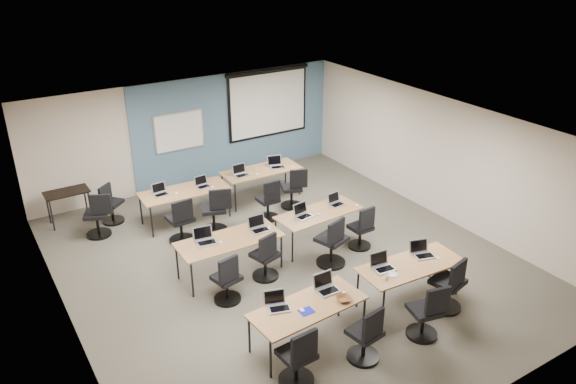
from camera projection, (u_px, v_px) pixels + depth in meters
floor at (286, 261)px, 10.98m from camera, size 8.00×9.00×0.02m
ceiling at (286, 130)px, 9.85m from camera, size 8.00×9.00×0.02m
wall_back at (190, 132)px, 13.88m from camera, size 8.00×0.04×2.70m
wall_front at (477, 331)px, 6.96m from camera, size 8.00×0.04×2.70m
wall_left at (62, 259)px, 8.49m from camera, size 0.04×9.00×2.70m
wall_right at (440, 157)px, 12.35m from camera, size 0.04×9.00×2.70m
blue_accent_panel at (235, 124)px, 14.46m from camera, size 5.50×0.04×2.70m
whiteboard at (179, 132)px, 13.63m from camera, size 1.28×0.03×0.98m
projector_screen at (268, 99)px, 14.64m from camera, size 2.40×0.10×1.82m
training_table_front_left at (308, 308)px, 8.48m from camera, size 1.81×0.76×0.73m
training_table_front_right at (411, 267)px, 9.53m from camera, size 1.85×0.77×0.73m
training_table_mid_left at (229, 241)px, 10.32m from camera, size 1.94×0.81×0.73m
training_table_mid_right at (319, 214)px, 11.31m from camera, size 1.79×0.75×0.73m
training_table_back_left at (185, 192)px, 12.25m from camera, size 1.93×0.80×0.73m
training_table_back_right at (261, 172)px, 13.32m from camera, size 1.88×0.78×0.73m
laptop_0 at (277, 304)px, 8.40m from camera, size 0.33×0.28×0.25m
mouse_0 at (302, 310)px, 8.34m from camera, size 0.07×0.11×0.03m
task_chair_0 at (298, 361)px, 7.83m from camera, size 0.52×0.52×1.00m
laptop_1 at (326, 286)px, 8.81m from camera, size 0.35×0.30×0.27m
mouse_1 at (344, 293)px, 8.74m from camera, size 0.08×0.10×0.03m
task_chair_1 at (366, 339)px, 8.27m from camera, size 0.50×0.50×0.98m
laptop_2 at (382, 265)px, 9.38m from camera, size 0.35×0.30×0.27m
mouse_2 at (395, 273)px, 9.25m from camera, size 0.10×0.12×0.04m
task_chair_2 at (427, 316)px, 8.76m from camera, size 0.50×0.50×0.98m
laptop_3 at (422, 252)px, 9.76m from camera, size 0.35×0.29×0.26m
mouse_3 at (438, 258)px, 9.67m from camera, size 0.06×0.10×0.03m
task_chair_3 at (449, 288)px, 9.40m from camera, size 0.56×0.56×1.03m
laptop_4 at (205, 239)px, 10.18m from camera, size 0.36×0.31×0.27m
mouse_4 at (221, 242)px, 10.18m from camera, size 0.08×0.10×0.03m
task_chair_4 at (227, 283)px, 9.61m from camera, size 0.48×0.48×0.96m
laptop_5 at (259, 226)px, 10.60m from camera, size 0.35×0.30×0.26m
mouse_5 at (269, 227)px, 10.68m from camera, size 0.07×0.11×0.04m
task_chair_5 at (266, 260)px, 10.27m from camera, size 0.50×0.50×0.98m
laptop_6 at (303, 213)px, 11.11m from camera, size 0.33×0.28×0.25m
mouse_6 at (318, 214)px, 11.18m from camera, size 0.07×0.11×0.04m
task_chair_6 at (332, 245)px, 10.68m from camera, size 0.59×0.57×1.05m
laptop_7 at (336, 202)px, 11.59m from camera, size 0.31×0.26×0.23m
mouse_7 at (357, 205)px, 11.55m from camera, size 0.08×0.10×0.03m
task_chair_7 at (362, 231)px, 11.28m from camera, size 0.46×0.46×0.95m
laptop_8 at (160, 192)px, 12.04m from camera, size 0.31×0.27×0.24m
mouse_8 at (177, 193)px, 12.08m from camera, size 0.07×0.10×0.03m
task_chair_8 at (181, 224)px, 11.49m from camera, size 0.54×0.54×1.02m
laptop_9 at (202, 184)px, 12.41m from camera, size 0.30×0.26×0.23m
mouse_9 at (213, 187)px, 12.38m from camera, size 0.07×0.10×0.03m
task_chair_9 at (215, 214)px, 11.88m from camera, size 0.59×0.57×1.04m
laptop_10 at (241, 173)px, 12.99m from camera, size 0.33×0.28×0.25m
mouse_10 at (257, 174)px, 13.02m from camera, size 0.08×0.11×0.03m
task_chair_10 at (269, 203)px, 12.42m from camera, size 0.48×0.48×0.97m
laptop_11 at (276, 164)px, 13.45m from camera, size 0.35×0.30×0.27m
mouse_11 at (293, 167)px, 13.44m from camera, size 0.06×0.10×0.04m
task_chair_11 at (293, 191)px, 12.98m from camera, size 0.52×0.50×0.98m
blue_mousepad at (306, 311)px, 8.33m from camera, size 0.22×0.18×0.01m
snack_bowl at (344, 299)px, 8.57m from camera, size 0.28×0.28×0.06m
snack_plate at (393, 274)px, 9.22m from camera, size 0.20×0.20×0.01m
coffee_cup at (387, 277)px, 9.10m from camera, size 0.06×0.06×0.05m
utility_table at (67, 195)px, 12.18m from camera, size 0.92×0.51×0.75m
spare_chair_a at (110, 207)px, 12.27m from camera, size 0.56×0.48×0.97m
spare_chair_b at (98, 218)px, 11.73m from camera, size 0.56×0.52×1.00m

